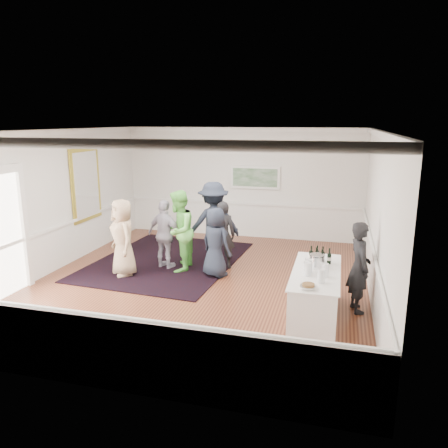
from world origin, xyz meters
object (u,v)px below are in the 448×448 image
(guest_navy, at_px, (216,242))
(guest_tan, at_px, (123,238))
(guest_green, at_px, (179,231))
(ice_bucket, at_px, (317,262))
(serving_table, at_px, (315,294))
(guest_dark_b, at_px, (223,235))
(nut_bowl, at_px, (308,286))
(guest_dark_a, at_px, (213,224))
(bartender, at_px, (359,267))
(guest_lilac, at_px, (165,235))

(guest_navy, bearing_deg, guest_tan, 40.00)
(guest_green, xyz_separation_m, ice_bucket, (3.18, -1.57, 0.04))
(serving_table, distance_m, ice_bucket, 0.57)
(guest_dark_b, bearing_deg, nut_bowl, 118.84)
(guest_dark_a, relative_size, nut_bowl, 7.31)
(guest_dark_b, height_order, ice_bucket, guest_dark_b)
(bartender, distance_m, nut_bowl, 1.57)
(guest_tan, relative_size, guest_dark_a, 0.87)
(guest_dark_b, distance_m, guest_navy, 0.59)
(ice_bucket, height_order, nut_bowl, ice_bucket)
(bartender, height_order, guest_green, guest_green)
(guest_lilac, distance_m, guest_dark_b, 1.33)
(guest_navy, bearing_deg, guest_lilac, 17.39)
(guest_tan, distance_m, guest_dark_a, 2.13)
(guest_lilac, height_order, ice_bucket, guest_lilac)
(guest_lilac, height_order, guest_dark_b, guest_lilac)
(guest_dark_a, distance_m, ice_bucket, 3.38)
(guest_dark_b, bearing_deg, guest_lilac, 9.07)
(serving_table, height_order, ice_bucket, ice_bucket)
(guest_dark_b, bearing_deg, serving_table, 129.16)
(guest_dark_a, bearing_deg, guest_tan, 5.87)
(serving_table, bearing_deg, guest_navy, 145.05)
(bartender, height_order, guest_dark_b, bartender)
(guest_tan, height_order, ice_bucket, guest_tan)
(ice_bucket, bearing_deg, nut_bowl, -93.92)
(guest_lilac, distance_m, nut_bowl, 4.37)
(guest_dark_b, xyz_separation_m, ice_bucket, (2.25, -2.00, 0.18))
(guest_green, bearing_deg, bartender, 66.82)
(bartender, bearing_deg, guest_dark_b, 44.92)
(guest_navy, bearing_deg, guest_dark_b, -63.10)
(guest_tan, bearing_deg, nut_bowl, 18.61)
(bartender, relative_size, guest_dark_b, 1.04)
(serving_table, height_order, nut_bowl, nut_bowl)
(nut_bowl, bearing_deg, ice_bucket, 86.08)
(serving_table, relative_size, guest_dark_b, 1.33)
(guest_tan, xyz_separation_m, guest_navy, (2.00, 0.45, -0.09))
(bartender, bearing_deg, guest_navy, 54.26)
(bartender, distance_m, guest_lilac, 4.46)
(guest_dark_a, bearing_deg, serving_table, 106.40)
(bartender, distance_m, guest_dark_a, 3.79)
(bartender, distance_m, guest_tan, 5.03)
(guest_navy, relative_size, ice_bucket, 5.96)
(guest_green, xyz_separation_m, guest_navy, (0.92, -0.16, -0.16))
(guest_green, bearing_deg, guest_dark_a, 130.09)
(guest_green, relative_size, guest_navy, 1.20)
(guest_tan, relative_size, ice_bucket, 6.64)
(guest_dark_a, height_order, nut_bowl, guest_dark_a)
(guest_tan, distance_m, nut_bowl, 4.63)
(bartender, relative_size, guest_navy, 1.07)
(guest_tan, distance_m, guest_navy, 2.06)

